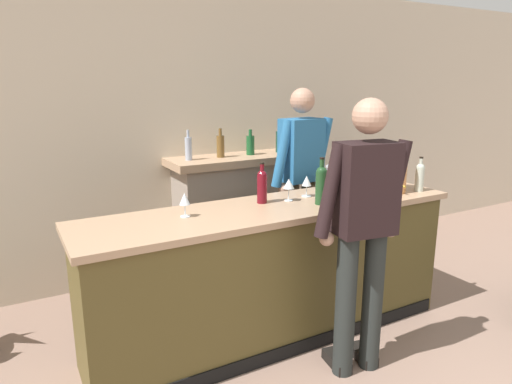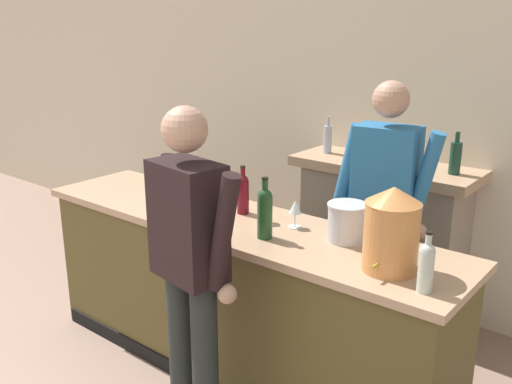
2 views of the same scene
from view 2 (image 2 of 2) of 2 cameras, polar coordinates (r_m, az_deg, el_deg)
The scene contains 14 objects.
wall_back_panel at distance 4.40m, azimuth 11.80°, elevation 6.88°, with size 12.00×0.07×2.75m.
bar_counter at distance 3.52m, azimuth -2.03°, elevation -10.41°, with size 2.76×0.67×1.00m.
fireplace_stone at distance 4.28m, azimuth 12.40°, elevation -4.40°, with size 1.31×0.52×1.43m.
potted_plant_corner at distance 5.51m, azimuth -13.13°, elevation -2.96°, with size 0.41×0.41×0.77m.
person_customer at distance 2.75m, azimuth -6.56°, elevation -7.77°, with size 0.65×0.35×1.76m.
person_bartender at distance 3.46m, azimuth 12.55°, elevation -2.38°, with size 0.65×0.34×1.79m.
copper_dispenser at distance 2.67m, azimuth 13.41°, elevation -3.62°, with size 0.26×0.30×0.40m.
ice_bucket_steel at distance 3.02m, azimuth 9.07°, elevation -2.99°, with size 0.21×0.21×0.20m.
wine_bottle_chardonnay_pale at distance 2.53m, azimuth 16.66°, elevation -7.01°, with size 0.07×0.07×0.27m.
wine_bottle_rose_blush at distance 3.00m, azimuth 0.89°, elevation -1.91°, with size 0.08×0.08×0.33m.
wine_bottle_burgundy_dark at distance 3.38m, azimuth -1.32°, elevation -0.02°, with size 0.07×0.07×0.29m.
wine_glass_by_dispenser at distance 3.23m, azimuth 0.81°, elevation -1.01°, with size 0.08×0.08×0.16m.
wine_glass_back_row at distance 3.16m, azimuth 3.94°, elevation -1.66°, with size 0.07×0.07×0.16m.
wine_glass_front_left at distance 3.75m, azimuth -8.93°, elevation 1.19°, with size 0.07×0.07×0.16m.
Camera 2 is at (1.97, 0.17, 2.12)m, focal length 40.00 mm.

